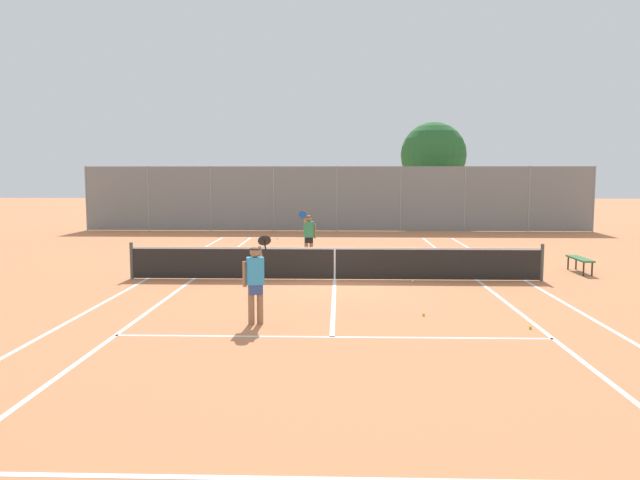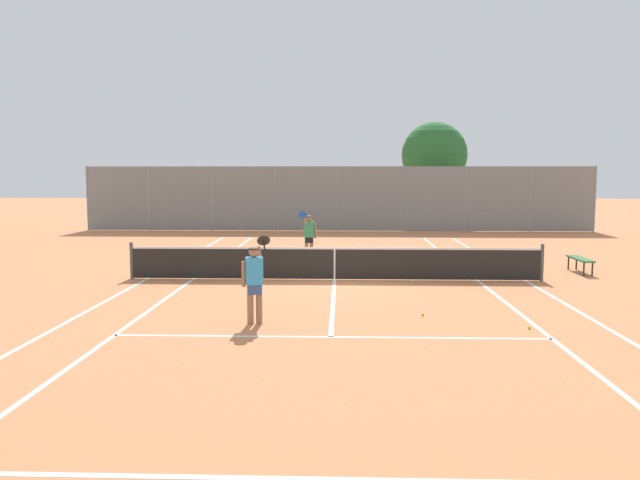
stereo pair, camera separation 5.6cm
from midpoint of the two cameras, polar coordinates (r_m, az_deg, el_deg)
The scene contains 13 objects.
ground_plane at distance 18.15m, azimuth 1.26°, elevation -3.65°, with size 120.00×120.00×0.00m, color #CC7A4C.
court_line_markings at distance 18.15m, azimuth 1.26°, elevation -3.64°, with size 11.10×23.90×0.01m.
tennis_net at distance 18.07m, azimuth 1.26°, elevation -2.06°, with size 12.00×0.10×1.07m.
player_near_side at distance 12.80m, azimuth -6.05°, elevation -3.58°, with size 0.54×0.84×1.77m.
player_far_left at distance 22.12m, azimuth -1.11°, elevation 0.53°, with size 0.60×0.78×1.77m.
loose_tennis_ball_0 at distance 21.59m, azimuth -8.26°, elevation -2.06°, with size 0.07×0.07×0.07m, color #D1DB33.
loose_tennis_ball_1 at distance 29.39m, azimuth -3.98°, elevation 0.14°, with size 0.07×0.07×0.07m, color #D1DB33.
loose_tennis_ball_2 at distance 17.88m, azimuth 8.42°, elevation -3.76°, with size 0.07×0.07×0.07m, color #D1DB33.
loose_tennis_ball_3 at distance 13.15m, azimuth 18.56°, elevation -7.58°, with size 0.07×0.07×0.07m, color #D1DB33.
loose_tennis_ball_4 at distance 13.78m, azimuth 9.34°, elevation -6.72°, with size 0.07×0.07×0.07m, color #D1DB33.
courtside_bench at distance 20.97m, azimuth 22.61°, elevation -1.67°, with size 0.36×1.50×0.47m.
back_fence at distance 33.35m, azimuth 1.51°, elevation 3.80°, with size 27.21×0.08×3.47m.
tree_behind_left at distance 37.13m, azimuth 10.23°, elevation 7.47°, with size 3.80×3.80×6.05m.
Camera 1 is at (0.13, -17.89, 3.07)m, focal length 35.00 mm.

